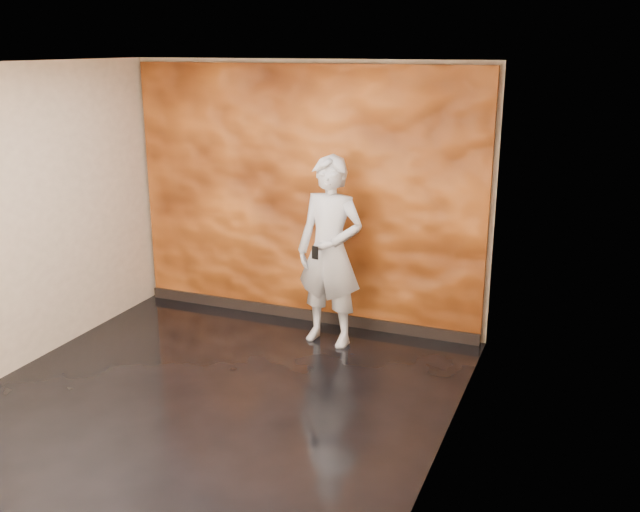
{
  "coord_description": "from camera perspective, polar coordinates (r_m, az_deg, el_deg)",
  "views": [
    {
      "loc": [
        2.94,
        -4.88,
        2.94
      ],
      "look_at": [
        0.56,
        1.02,
        1.05
      ],
      "focal_mm": 40.0,
      "sensor_mm": 36.0,
      "label": 1
    }
  ],
  "objects": [
    {
      "name": "man",
      "position": [
        7.08,
        0.81,
        0.33
      ],
      "size": [
        0.75,
        0.53,
        1.92
      ],
      "primitive_type": "imported",
      "rotation": [
        0.0,
        0.0,
        -0.11
      ],
      "color": "#A9AEBA",
      "rests_on": "ground"
    },
    {
      "name": "room",
      "position": [
        5.9,
        -8.79,
        1.26
      ],
      "size": [
        4.02,
        4.02,
        2.81
      ],
      "color": "black",
      "rests_on": "ground"
    },
    {
      "name": "feature_wall",
      "position": [
        7.61,
        -1.28,
        4.75
      ],
      "size": [
        3.9,
        0.06,
        2.75
      ],
      "primitive_type": "cube",
      "color": "orange",
      "rests_on": "ground"
    },
    {
      "name": "phone",
      "position": [
        6.83,
        -0.4,
        0.27
      ],
      "size": [
        0.07,
        0.03,
        0.13
      ],
      "primitive_type": "cube",
      "rotation": [
        0.0,
        0.0,
        -0.26
      ],
      "color": "black",
      "rests_on": "man"
    },
    {
      "name": "baseboard",
      "position": [
        7.95,
        -1.33,
        -4.66
      ],
      "size": [
        3.9,
        0.04,
        0.12
      ],
      "primitive_type": "cube",
      "color": "black",
      "rests_on": "ground"
    }
  ]
}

